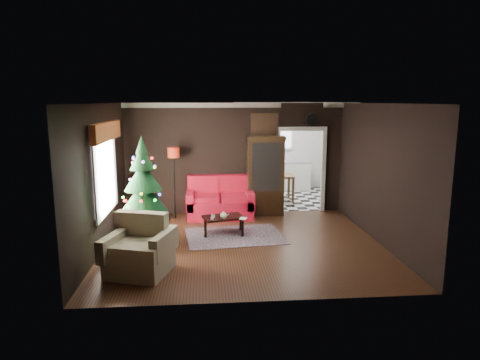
{
  "coord_description": "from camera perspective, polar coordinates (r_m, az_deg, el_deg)",
  "views": [
    {
      "loc": [
        -0.75,
        -8.14,
        2.85
      ],
      "look_at": [
        0.0,
        0.9,
        1.15
      ],
      "focal_mm": 31.73,
      "sensor_mm": 36.0,
      "label": 1
    }
  ],
  "objects": [
    {
      "name": "wall_clock",
      "position": [
        10.94,
        9.65,
        8.0
      ],
      "size": [
        0.32,
        0.32,
        0.06
      ],
      "primitive_type": "cylinder",
      "color": "white",
      "rests_on": "wall_back"
    },
    {
      "name": "valance",
      "position": [
        8.56,
        -17.52,
        6.25
      ],
      "size": [
        0.12,
        2.1,
        0.35
      ],
      "primitive_type": "cube",
      "color": "#9D4A25",
      "rests_on": "wall_left"
    },
    {
      "name": "coffee_table",
      "position": [
        9.22,
        -2.23,
        -6.06
      ],
      "size": [
        0.96,
        0.72,
        0.38
      ],
      "primitive_type": null,
      "rotation": [
        0.0,
        0.0,
        0.26
      ],
      "color": "black",
      "rests_on": "rug"
    },
    {
      "name": "ceiling",
      "position": [
        8.17,
        0.53,
        10.27
      ],
      "size": [
        5.5,
        5.5,
        0.0
      ],
      "primitive_type": "plane",
      "rotation": [
        3.14,
        0.0,
        0.0
      ],
      "color": "white",
      "rests_on": "ground"
    },
    {
      "name": "christmas_tree",
      "position": [
        8.54,
        -12.83,
        -1.82
      ],
      "size": [
        1.45,
        1.45,
        2.13
      ],
      "primitive_type": null,
      "rotation": [
        0.0,
        0.0,
        -0.38
      ],
      "color": "#13351D",
      "rests_on": "ground"
    },
    {
      "name": "cup_a",
      "position": [
        9.07,
        -3.67,
        -4.89
      ],
      "size": [
        0.08,
        0.08,
        0.07
      ],
      "primitive_type": "cylinder",
      "rotation": [
        0.0,
        0.0,
        0.03
      ],
      "color": "white",
      "rests_on": "coffee_table"
    },
    {
      "name": "painting",
      "position": [
        10.71,
        3.34,
        7.39
      ],
      "size": [
        0.62,
        0.05,
        0.52
      ],
      "primitive_type": "cube",
      "color": "tan",
      "rests_on": "wall_back"
    },
    {
      "name": "wall_left",
      "position": [
        8.5,
        -18.28,
        0.26
      ],
      "size": [
        0.0,
        5.5,
        5.5
      ],
      "primitive_type": "plane",
      "rotation": [
        1.57,
        0.0,
        1.57
      ],
      "color": "black",
      "rests_on": "ground"
    },
    {
      "name": "loveseat",
      "position": [
        10.46,
        -2.71,
        -2.38
      ],
      "size": [
        1.7,
        0.9,
        1.0
      ],
      "primitive_type": null,
      "color": "#9E0C10",
      "rests_on": "ground"
    },
    {
      "name": "wall_front",
      "position": [
        5.87,
        2.76,
        -3.68
      ],
      "size": [
        5.5,
        0.0,
        5.5
      ],
      "primitive_type": "plane",
      "rotation": [
        -1.57,
        0.0,
        0.0
      ],
      "color": "black",
      "rests_on": "ground"
    },
    {
      "name": "kitchen_counter",
      "position": [
        13.77,
        5.57,
        0.52
      ],
      "size": [
        1.8,
        0.6,
        0.9
      ],
      "primitive_type": "cube",
      "color": "white",
      "rests_on": "ground"
    },
    {
      "name": "kitchen_table",
      "position": [
        12.28,
        5.43,
        -1.06
      ],
      "size": [
        0.7,
        0.7,
        0.75
      ],
      "primitive_type": null,
      "color": "brown",
      "rests_on": "ground"
    },
    {
      "name": "left_window",
      "position": [
        8.68,
        -17.74,
        0.83
      ],
      "size": [
        0.05,
        1.6,
        1.4
      ],
      "primitive_type": "cube",
      "color": "white",
      "rests_on": "wall_left"
    },
    {
      "name": "rug",
      "position": [
        9.14,
        -0.71,
        -7.52
      ],
      "size": [
        2.18,
        1.68,
        0.01
      ],
      "primitive_type": "cube",
      "rotation": [
        0.0,
        0.0,
        0.11
      ],
      "color": "#543247",
      "rests_on": "ground"
    },
    {
      "name": "kitchen_window",
      "position": [
        13.85,
        5.48,
        5.8
      ],
      "size": [
        0.7,
        0.06,
        0.7
      ],
      "primitive_type": "cube",
      "color": "white",
      "rests_on": "ground"
    },
    {
      "name": "curio_cabinet",
      "position": [
        10.68,
        3.4,
        0.35
      ],
      "size": [
        0.9,
        0.45,
        1.9
      ],
      "primitive_type": null,
      "color": "black",
      "rests_on": "ground"
    },
    {
      "name": "book",
      "position": [
        8.97,
        0.0,
        -4.63
      ],
      "size": [
        0.14,
        0.06,
        0.19
      ],
      "primitive_type": "imported",
      "rotation": [
        0.0,
        0.0,
        -0.35
      ],
      "color": "tan",
      "rests_on": "coffee_table"
    },
    {
      "name": "doorway",
      "position": [
        11.06,
        8.12,
        1.14
      ],
      "size": [
        1.1,
        0.1,
        2.1
      ],
      "primitive_type": null,
      "color": "white",
      "rests_on": "ground"
    },
    {
      "name": "kitchen_floor",
      "position": [
        12.7,
        6.5,
        -2.42
      ],
      "size": [
        3.0,
        3.0,
        0.0
      ],
      "primitive_type": "plane",
      "color": "white",
      "rests_on": "ground"
    },
    {
      "name": "floor_lamp",
      "position": [
        10.45,
        -8.81,
        -0.65
      ],
      "size": [
        0.32,
        0.32,
        1.83
      ],
      "primitive_type": null,
      "rotation": [
        0.0,
        0.0,
        0.05
      ],
      "color": "black",
      "rests_on": "ground"
    },
    {
      "name": "cup_b",
      "position": [
        8.96,
        -3.78,
        -5.12
      ],
      "size": [
        0.09,
        0.09,
        0.06
      ],
      "primitive_type": "cylinder",
      "rotation": [
        0.0,
        0.0,
        0.42
      ],
      "color": "white",
      "rests_on": "coffee_table"
    },
    {
      "name": "floor",
      "position": [
        8.65,
        0.5,
        -8.61
      ],
      "size": [
        5.5,
        5.5,
        0.0
      ],
      "primitive_type": "plane",
      "color": "black",
      "rests_on": "ground"
    },
    {
      "name": "wall_back",
      "position": [
        10.76,
        -0.71,
        2.87
      ],
      "size": [
        5.5,
        0.0,
        5.5
      ],
      "primitive_type": "plane",
      "rotation": [
        1.57,
        0.0,
        0.0
      ],
      "color": "black",
      "rests_on": "ground"
    },
    {
      "name": "armchair",
      "position": [
        7.32,
        -13.38,
        -8.71
      ],
      "size": [
        1.22,
        1.22,
        1.0
      ],
      "primitive_type": null,
      "rotation": [
        0.0,
        0.0,
        -0.3
      ],
      "color": "tan",
      "rests_on": "ground"
    },
    {
      "name": "wall_right",
      "position": [
        8.97,
        18.28,
        0.78
      ],
      "size": [
        0.0,
        5.5,
        5.5
      ],
      "primitive_type": "plane",
      "rotation": [
        1.57,
        0.0,
        -1.57
      ],
      "color": "black",
      "rests_on": "ground"
    },
    {
      "name": "teapot",
      "position": [
        8.95,
        -2.24,
        -4.78
      ],
      "size": [
        0.21,
        0.21,
        0.16
      ],
      "primitive_type": null,
      "rotation": [
        0.0,
        0.0,
        0.32
      ],
      "color": "beige",
      "rests_on": "coffee_table"
    }
  ]
}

